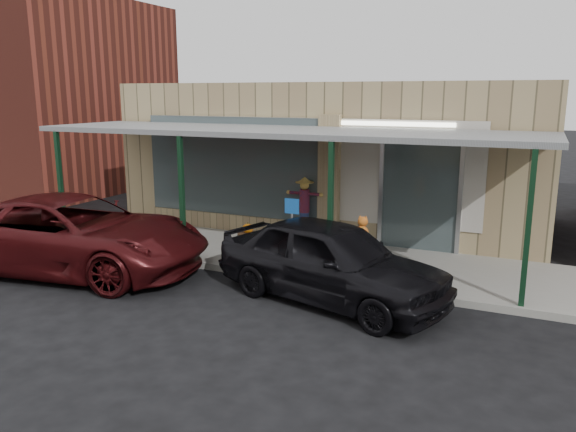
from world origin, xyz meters
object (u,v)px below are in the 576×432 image
at_px(barrel_pumpkin, 248,238).
at_px(car_maroon, 72,234).
at_px(handicap_sign, 292,224).
at_px(barrel_scarecrow, 304,219).
at_px(parked_sedan, 331,261).

relative_size(barrel_pumpkin, car_maroon, 0.11).
distance_m(barrel_pumpkin, handicap_sign, 2.32).
height_order(barrel_scarecrow, barrel_pumpkin, barrel_scarecrow).
bearing_deg(barrel_pumpkin, parked_sedan, -37.32).
relative_size(barrel_pumpkin, parked_sedan, 0.13).
height_order(parked_sedan, car_maroon, car_maroon).
bearing_deg(car_maroon, barrel_scarecrow, -52.58).
bearing_deg(handicap_sign, parked_sedan, -38.37).
xyz_separation_m(barrel_pumpkin, car_maroon, (-2.85, -2.96, 0.48)).
height_order(handicap_sign, car_maroon, handicap_sign).
height_order(barrel_scarecrow, handicap_sign, barrel_scarecrow).
height_order(barrel_pumpkin, car_maroon, car_maroon).
distance_m(barrel_scarecrow, car_maroon, 5.65).
xyz_separation_m(barrel_scarecrow, parked_sedan, (1.98, -3.43, 0.08)).
bearing_deg(barrel_pumpkin, car_maroon, -133.95).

